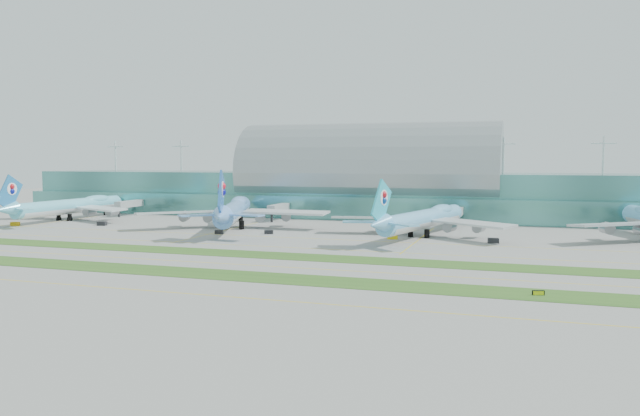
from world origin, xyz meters
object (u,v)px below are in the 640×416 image
(airliner_a, at_px, (71,205))
(airliner_b, at_px, (234,210))
(terminal, at_px, (369,185))
(taxiway_sign_east, at_px, (538,293))
(airliner_c, at_px, (424,218))

(airliner_a, bearing_deg, airliner_b, -3.46)
(terminal, distance_m, taxiway_sign_east, 173.41)
(terminal, distance_m, airliner_a, 133.02)
(airliner_c, distance_m, taxiway_sign_east, 93.52)
(airliner_a, relative_size, airliner_b, 0.92)
(airliner_a, xyz_separation_m, taxiway_sign_east, (189.78, -96.45, -5.82))
(terminal, relative_size, airliner_b, 4.23)
(terminal, xyz_separation_m, airliner_b, (-36.53, -67.96, -7.16))
(airliner_b, bearing_deg, airliner_a, 155.26)
(airliner_c, bearing_deg, taxiway_sign_east, -54.13)
(airliner_b, distance_m, airliner_c, 72.99)
(airliner_b, height_order, taxiway_sign_east, airliner_b)
(airliner_b, distance_m, taxiway_sign_east, 140.51)
(airliner_c, bearing_deg, terminal, 130.79)
(airliner_a, distance_m, airliner_c, 154.75)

